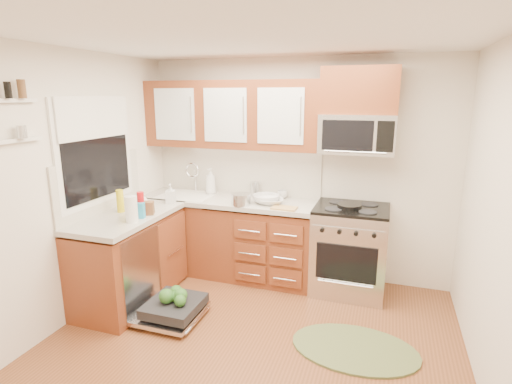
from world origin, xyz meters
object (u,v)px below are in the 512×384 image
(sink, at_px, (187,205))
(paper_towel_roll, at_px, (131,209))
(skillet, at_px, (349,206))
(dishwasher, at_px, (171,309))
(cup, at_px, (282,194))
(range, at_px, (349,250))
(microwave, at_px, (357,134))
(stock_pot, at_px, (241,199))
(bowl_a, at_px, (271,201))
(bowl_b, at_px, (266,199))
(cutting_board, at_px, (284,208))
(rug, at_px, (355,349))
(upper_cabinets, at_px, (231,115))

(sink, height_order, paper_towel_roll, paper_towel_roll)
(sink, height_order, skillet, skillet)
(dishwasher, distance_m, paper_towel_roll, 1.03)
(cup, bearing_deg, range, -15.18)
(microwave, xyz_separation_m, cup, (-0.81, 0.10, -0.73))
(dishwasher, height_order, stock_pot, stock_pot)
(paper_towel_roll, distance_m, bowl_a, 1.48)
(skillet, distance_m, bowl_a, 0.84)
(range, relative_size, bowl_b, 3.19)
(range, xyz_separation_m, bowl_a, (-0.86, -0.08, 0.48))
(range, relative_size, microwave, 1.25)
(microwave, height_order, cutting_board, microwave)
(range, distance_m, dishwasher, 1.95)
(stock_pot, bearing_deg, bowl_b, 34.14)
(sink, distance_m, stock_pot, 0.82)
(rug, distance_m, bowl_a, 1.72)
(skillet, bearing_deg, dishwasher, -144.99)
(dishwasher, bearing_deg, skillet, 35.01)
(upper_cabinets, height_order, bowl_a, upper_cabinets)
(upper_cabinets, bearing_deg, stock_pot, -55.66)
(dishwasher, distance_m, stock_pot, 1.33)
(dishwasher, xyz_separation_m, stock_pot, (0.38, 0.92, 0.89))
(sink, relative_size, paper_towel_roll, 2.50)
(microwave, relative_size, dishwasher, 1.09)
(range, height_order, rug, range)
(cup, bearing_deg, upper_cabinets, -172.80)
(upper_cabinets, bearing_deg, rug, -37.44)
(bowl_a, bearing_deg, bowl_b, 158.45)
(cutting_board, height_order, paper_towel_roll, paper_towel_roll)
(bowl_a, relative_size, cup, 2.29)
(rug, bearing_deg, stock_pot, 147.43)
(stock_pot, height_order, cutting_board, stock_pot)
(sink, distance_m, rug, 2.48)
(microwave, distance_m, dishwasher, 2.55)
(rug, bearing_deg, bowl_a, 136.37)
(range, bearing_deg, bowl_b, -176.86)
(skillet, bearing_deg, bowl_b, 179.05)
(rug, bearing_deg, cup, 127.49)
(sink, distance_m, dishwasher, 1.38)
(dishwasher, bearing_deg, bowl_a, 57.18)
(upper_cabinets, distance_m, skillet, 1.67)
(microwave, bearing_deg, dishwasher, -140.93)
(microwave, relative_size, bowl_a, 2.84)
(dishwasher, relative_size, cup, 5.98)
(paper_towel_roll, bearing_deg, stock_pot, 48.91)
(upper_cabinets, xyz_separation_m, bowl_b, (0.48, -0.20, -0.90))
(sink, bearing_deg, cup, 11.61)
(stock_pot, bearing_deg, bowl_a, 23.77)
(microwave, xyz_separation_m, skillet, (-0.02, -0.19, -0.73))
(stock_pot, distance_m, bowl_a, 0.33)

